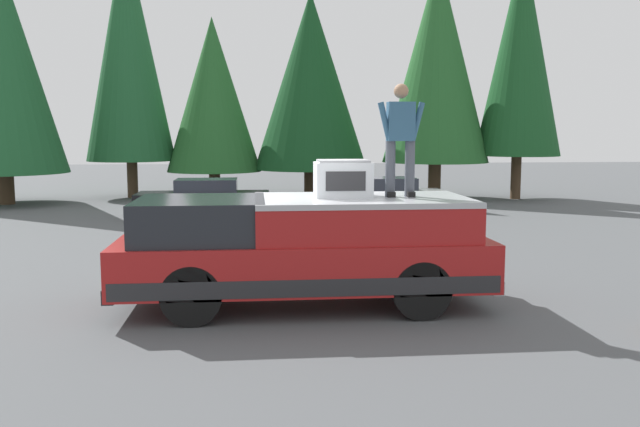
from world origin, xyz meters
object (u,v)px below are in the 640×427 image
at_px(parked_car_black, 204,198).
at_px(parked_car_grey, 383,195).
at_px(compressor_unit, 343,179).
at_px(pickup_truck, 304,249).
at_px(person_on_truck_bed, 401,137).

bearing_deg(parked_car_black, parked_car_grey, -88.81).
bearing_deg(compressor_unit, pickup_truck, 100.47).
height_order(compressor_unit, parked_car_grey, compressor_unit).
bearing_deg(compressor_unit, person_on_truck_bed, -93.16).
distance_m(pickup_truck, compressor_unit, 1.22).
xyz_separation_m(pickup_truck, person_on_truck_bed, (0.06, -1.47, 1.68)).
height_order(pickup_truck, compressor_unit, compressor_unit).
height_order(compressor_unit, parked_car_black, compressor_unit).
relative_size(pickup_truck, person_on_truck_bed, 3.28).
distance_m(pickup_truck, parked_car_grey, 11.77).
relative_size(pickup_truck, compressor_unit, 6.60).
height_order(pickup_truck, parked_car_black, pickup_truck).
relative_size(pickup_truck, parked_car_black, 1.35).
distance_m(pickup_truck, parked_car_black, 11.39).
bearing_deg(compressor_unit, parked_car_black, 14.71).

